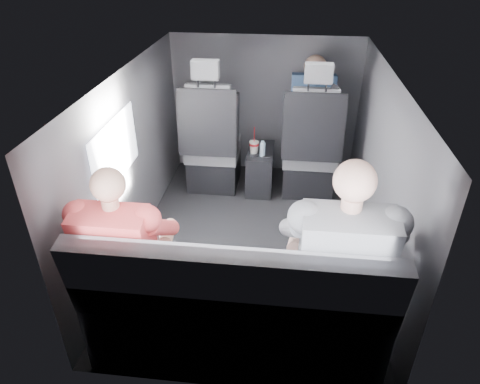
# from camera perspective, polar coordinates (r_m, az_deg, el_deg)

# --- Properties ---
(floor) EXTENTS (2.60, 2.60, 0.00)m
(floor) POSITION_cam_1_polar(r_m,az_deg,el_deg) (3.46, 1.56, -6.64)
(floor) COLOR black
(floor) RESTS_ON ground
(ceiling) EXTENTS (2.60, 2.60, 0.00)m
(ceiling) POSITION_cam_1_polar(r_m,az_deg,el_deg) (2.84, 1.96, 15.45)
(ceiling) COLOR #B2B2AD
(ceiling) RESTS_ON panel_back
(panel_left) EXTENTS (0.02, 2.60, 1.35)m
(panel_left) POSITION_cam_1_polar(r_m,az_deg,el_deg) (3.28, -14.15, 4.05)
(panel_left) COLOR #56565B
(panel_left) RESTS_ON floor
(panel_right) EXTENTS (0.02, 2.60, 1.35)m
(panel_right) POSITION_cam_1_polar(r_m,az_deg,el_deg) (3.16, 18.23, 2.29)
(panel_right) COLOR #56565B
(panel_right) RESTS_ON floor
(panel_front) EXTENTS (1.80, 0.02, 1.35)m
(panel_front) POSITION_cam_1_polar(r_m,az_deg,el_deg) (4.29, 3.30, 11.34)
(panel_front) COLOR #56565B
(panel_front) RESTS_ON floor
(panel_back) EXTENTS (1.80, 0.02, 1.35)m
(panel_back) POSITION_cam_1_polar(r_m,az_deg,el_deg) (2.04, -1.56, -13.76)
(panel_back) COLOR #56565B
(panel_back) RESTS_ON floor
(side_window) EXTENTS (0.02, 0.75, 0.42)m
(side_window) POSITION_cam_1_polar(r_m,az_deg,el_deg) (2.93, -16.21, 5.29)
(side_window) COLOR white
(side_window) RESTS_ON panel_left
(seatbelt) EXTENTS (0.35, 0.11, 0.59)m
(seatbelt) POSITION_cam_1_polar(r_m,az_deg,el_deg) (3.65, 9.86, 9.49)
(seatbelt) COLOR black
(seatbelt) RESTS_ON front_seat_right
(front_seat_left) EXTENTS (0.52, 0.58, 1.26)m
(front_seat_left) POSITION_cam_1_polar(r_m,az_deg,el_deg) (4.02, -3.70, 5.70)
(front_seat_left) COLOR black
(front_seat_left) RESTS_ON floor
(front_seat_right) EXTENTS (0.52, 0.58, 1.26)m
(front_seat_right) POSITION_cam_1_polar(r_m,az_deg,el_deg) (3.97, 9.27, 5.01)
(front_seat_right) COLOR black
(front_seat_right) RESTS_ON floor
(center_console) EXTENTS (0.24, 0.48, 0.41)m
(center_console) POSITION_cam_1_polar(r_m,az_deg,el_deg) (4.09, 2.72, 3.10)
(center_console) COLOR black
(center_console) RESTS_ON floor
(rear_bench) EXTENTS (1.60, 0.57, 0.92)m
(rear_bench) POSITION_cam_1_polar(r_m,az_deg,el_deg) (2.47, -0.65, -15.96)
(rear_bench) COLOR #5E5E63
(rear_bench) RESTS_ON floor
(soda_cup) EXTENTS (0.09, 0.09, 0.26)m
(soda_cup) POSITION_cam_1_polar(r_m,az_deg,el_deg) (3.90, 1.88, 6.02)
(soda_cup) COLOR white
(soda_cup) RESTS_ON center_console
(water_bottle) EXTENTS (0.05, 0.05, 0.14)m
(water_bottle) POSITION_cam_1_polar(r_m,az_deg,el_deg) (3.86, 3.02, 5.72)
(water_bottle) COLOR #A4C1DF
(water_bottle) RESTS_ON center_console
(laptop_white) EXTENTS (0.35, 0.33, 0.25)m
(laptop_white) POSITION_cam_1_polar(r_m,az_deg,el_deg) (2.57, -13.64, -5.09)
(laptop_white) COLOR silver
(laptop_white) RESTS_ON passenger_rear_left
(laptop_black) EXTENTS (0.35, 0.36, 0.21)m
(laptop_black) POSITION_cam_1_polar(r_m,az_deg,el_deg) (2.42, 11.88, -7.49)
(laptop_black) COLOR black
(laptop_black) RESTS_ON passenger_rear_right
(passenger_rear_left) EXTENTS (0.48, 0.60, 1.19)m
(passenger_rear_left) POSITION_cam_1_polar(r_m,az_deg,el_deg) (2.45, -14.58, -7.75)
(passenger_rear_left) COLOR #333439
(passenger_rear_left) RESTS_ON rear_bench
(passenger_rear_right) EXTENTS (0.55, 0.66, 1.29)m
(passenger_rear_right) POSITION_cam_1_polar(r_m,az_deg,el_deg) (2.31, 12.97, -9.06)
(passenger_rear_right) COLOR navy
(passenger_rear_right) RESTS_ON rear_bench
(passenger_front_right) EXTENTS (0.40, 0.40, 0.80)m
(passenger_front_right) POSITION_cam_1_polar(r_m,az_deg,el_deg) (4.07, 9.53, 11.01)
(passenger_front_right) COLOR navy
(passenger_front_right) RESTS_ON front_seat_right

